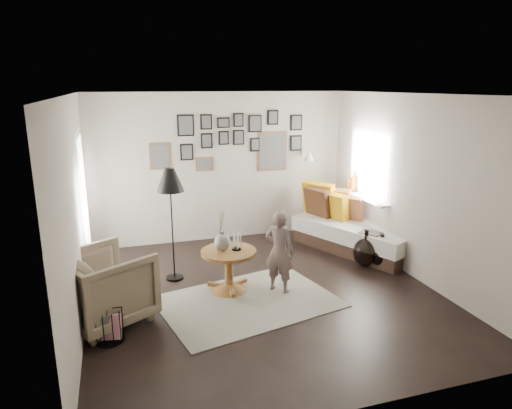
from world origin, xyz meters
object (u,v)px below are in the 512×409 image
object	(u,v)px
daybed	(353,230)
floor_lamp	(170,184)
demijohn_large	(365,252)
child	(279,251)
pedestal_table	(229,272)
demijohn_small	(381,255)
vase	(222,239)
armchair	(105,287)
magazine_basket	(108,325)

from	to	relation	value
daybed	floor_lamp	distance (m)	3.26
demijohn_large	child	bearing A→B (deg)	-164.02
pedestal_table	demijohn_small	world-z (taller)	pedestal_table
demijohn_large	daybed	bearing A→B (deg)	76.08
demijohn_small	child	distance (m)	1.85
daybed	child	world-z (taller)	child
demijohn_large	child	xyz separation A→B (m)	(-1.58, -0.45, 0.35)
pedestal_table	demijohn_small	bearing A→B (deg)	2.99
vase	daybed	world-z (taller)	vase
pedestal_table	floor_lamp	xyz separation A→B (m)	(-0.65, 0.63, 1.13)
armchair	demijohn_small	size ratio (longest dim) A/B	1.84
armchair	demijohn_small	world-z (taller)	armchair
armchair	demijohn_small	distance (m)	4.04
magazine_basket	demijohn_large	world-z (taller)	demijohn_large
vase	demijohn_large	xyz separation A→B (m)	(2.30, 0.23, -0.52)
magazine_basket	demijohn_small	size ratio (longest dim) A/B	0.73
demijohn_small	floor_lamp	bearing A→B (deg)	170.76
vase	armchair	bearing A→B (deg)	-165.85
vase	demijohn_small	size ratio (longest dim) A/B	1.02
armchair	child	size ratio (longest dim) A/B	0.84
pedestal_table	vase	bearing A→B (deg)	165.96
pedestal_table	floor_lamp	distance (m)	1.45
magazine_basket	pedestal_table	bearing A→B (deg)	27.87
child	armchair	bearing A→B (deg)	49.05
pedestal_table	magazine_basket	bearing A→B (deg)	-152.13
magazine_basket	demijohn_small	bearing A→B (deg)	13.41
daybed	armchair	world-z (taller)	daybed
pedestal_table	floor_lamp	world-z (taller)	floor_lamp
pedestal_table	floor_lamp	bearing A→B (deg)	136.20
daybed	demijohn_large	size ratio (longest dim) A/B	3.99
child	floor_lamp	bearing A→B (deg)	12.42
daybed	child	bearing A→B (deg)	-170.55
demijohn_large	child	distance (m)	1.68
armchair	child	bearing A→B (deg)	-116.35
armchair	demijohn_large	distance (m)	3.85
pedestal_table	armchair	size ratio (longest dim) A/B	0.77
daybed	floor_lamp	xyz separation A→B (m)	(-3.06, -0.37, 1.07)
armchair	demijohn_small	bearing A→B (deg)	-113.36
vase	daybed	size ratio (longest dim) A/B	0.23
daybed	magazine_basket	xyz separation A→B (m)	(-3.96, -1.82, -0.14)
floor_lamp	demijohn_small	size ratio (longest dim) A/B	3.11
demijohn_large	child	world-z (taller)	child
daybed	demijohn_large	world-z (taller)	daybed
armchair	vase	bearing A→B (deg)	-106.11
vase	child	size ratio (longest dim) A/B	0.46
floor_lamp	demijohn_large	world-z (taller)	floor_lamp
demijohn_small	child	bearing A→B (deg)	-169.44
daybed	magazine_basket	distance (m)	4.36
vase	demijohn_small	distance (m)	2.57
armchair	floor_lamp	xyz separation A→B (m)	(0.92, 0.98, 0.96)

